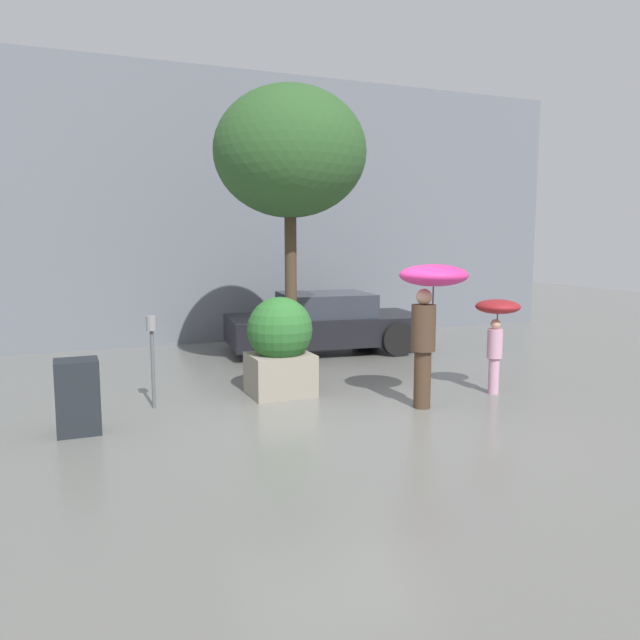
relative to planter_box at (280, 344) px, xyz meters
The scene contains 9 objects.
ground_plane 1.49m from the planter_box, 80.41° to the right, with size 40.00×40.00×0.00m, color slate.
building_facade 5.70m from the planter_box, 87.68° to the left, with size 18.00×0.30×6.00m.
planter_box is the anchor object (origin of this frame).
person_adult 2.33m from the planter_box, 40.45° to the right, with size 0.93×0.93×1.98m.
person_child 3.27m from the planter_box, 20.33° to the right, with size 0.67×0.67×1.42m.
parked_car_near 3.73m from the planter_box, 56.42° to the left, with size 4.17×2.41×1.21m.
street_tree 3.27m from the planter_box, 63.25° to the left, with size 2.52×2.52×4.81m.
parking_meter 1.86m from the planter_box, behind, with size 0.14×0.14×1.29m.
newspaper_box 2.98m from the planter_box, 163.96° to the right, with size 0.50×0.44×0.90m.
Camera 1 is at (-3.18, -7.40, 2.34)m, focal length 35.00 mm.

